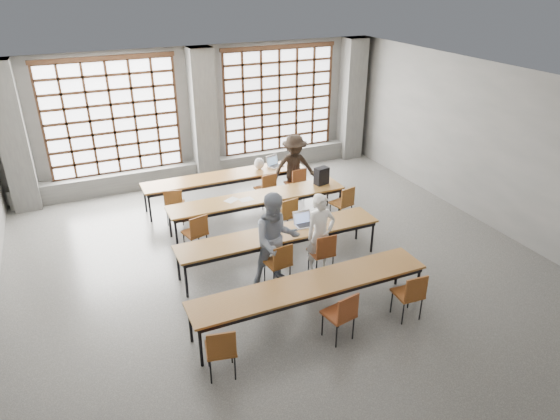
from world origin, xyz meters
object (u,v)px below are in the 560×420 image
(backpack, at_px, (322,176))
(student_female, at_px, (276,240))
(chair_back_left, at_px, (174,202))
(chair_near_right, at_px, (411,292))
(desk_row_b, at_px, (258,199))
(phone, at_px, (291,232))
(desk_row_d, at_px, (311,287))
(mouse, at_px, (324,223))
(chair_mid_right, at_px, (344,201))
(chair_front_right, at_px, (323,250))
(red_pouch, at_px, (220,346))
(chair_mid_centre, at_px, (287,212))
(chair_back_mid, at_px, (267,186))
(chair_back_right, at_px, (297,181))
(chair_near_mid, at_px, (342,312))
(chair_mid_left, at_px, (196,230))
(chair_front_left, at_px, (279,260))
(chair_near_left, at_px, (221,347))
(laptop_back, at_px, (274,163))
(green_box, at_px, (276,229))
(desk_row_c, at_px, (280,235))
(plastic_bag, at_px, (259,163))
(student_male, at_px, (320,235))
(student_back, at_px, (294,168))
(laptop_front, at_px, (303,222))
(desk_row_a, at_px, (226,178))

(backpack, bearing_deg, student_female, -145.75)
(chair_back_left, relative_size, chair_near_right, 1.00)
(desk_row_b, xyz_separation_m, phone, (-0.06, -1.81, 0.07))
(desk_row_d, bearing_deg, mouse, 55.53)
(chair_mid_right, height_order, chair_front_right, same)
(chair_near_right, relative_size, red_pouch, 4.40)
(chair_mid_centre, bearing_deg, chair_back_mid, 84.33)
(chair_back_right, distance_m, chair_mid_right, 1.55)
(chair_mid_centre, height_order, red_pouch, chair_mid_centre)
(desk_row_d, xyz_separation_m, red_pouch, (-1.70, -0.55, -0.16))
(chair_back_left, distance_m, chair_near_right, 5.63)
(chair_mid_centre, relative_size, backpack, 2.20)
(chair_back_right, bearing_deg, chair_back_mid, 179.96)
(chair_near_mid, height_order, mouse, chair_near_mid)
(desk_row_d, distance_m, chair_back_mid, 4.43)
(chair_mid_left, relative_size, chair_front_left, 1.00)
(chair_near_left, relative_size, laptop_back, 2.02)
(desk_row_d, xyz_separation_m, phone, (0.42, 1.65, 0.07))
(chair_mid_centre, xyz_separation_m, chair_near_right, (0.61, -3.46, 0.00))
(backpack, bearing_deg, desk_row_b, 169.43)
(student_female, height_order, green_box, student_female)
(desk_row_c, height_order, desk_row_d, same)
(chair_mid_right, distance_m, chair_front_right, 2.25)
(green_box, height_order, red_pouch, green_box)
(student_female, relative_size, green_box, 7.14)
(chair_back_right, xyz_separation_m, mouse, (-0.64, -2.58, 0.21))
(chair_mid_right, height_order, green_box, chair_mid_right)
(plastic_bag, height_order, red_pouch, plastic_bag)
(student_male, xyz_separation_m, laptop_back, (0.71, 3.79, -0.01))
(student_back, relative_size, phone, 12.88)
(laptop_front, bearing_deg, backpack, 52.08)
(student_back, bearing_deg, phone, -108.18)
(chair_near_right, bearing_deg, chair_near_mid, 179.95)
(chair_front_right, relative_size, chair_near_left, 1.00)
(mouse, bearing_deg, chair_back_mid, 93.45)
(desk_row_a, relative_size, student_back, 2.39)
(desk_row_a, distance_m, chair_near_left, 5.89)
(chair_back_mid, xyz_separation_m, mouse, (0.16, -2.58, 0.21))
(desk_row_d, height_order, chair_mid_left, chair_mid_left)
(chair_mid_left, relative_size, phone, 6.77)
(chair_back_mid, relative_size, mouse, 8.98)
(chair_back_mid, height_order, red_pouch, chair_back_mid)
(chair_near_left, xyz_separation_m, laptop_front, (2.50, 2.49, 0.25))
(chair_near_left, xyz_separation_m, plastic_bag, (2.83, 5.61, 0.34))
(chair_near_left, bearing_deg, red_pouch, 78.69)
(chair_front_left, relative_size, student_back, 0.53)
(backpack, bearing_deg, chair_mid_centre, -162.68)
(student_male, distance_m, student_female, 0.90)
(laptop_back, distance_m, green_box, 3.49)
(red_pouch, bearing_deg, desk_row_c, 49.88)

